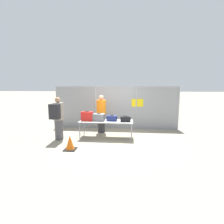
{
  "coord_description": "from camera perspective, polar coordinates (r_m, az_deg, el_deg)",
  "views": [
    {
      "loc": [
        0.69,
        -7.34,
        2.25
      ],
      "look_at": [
        -0.08,
        0.58,
        1.05
      ],
      "focal_mm": 28.0,
      "sensor_mm": 36.0,
      "label": 1
    }
  ],
  "objects": [
    {
      "name": "suitcase_red",
      "position": [
        7.59,
        -8.12,
        -1.39
      ],
      "size": [
        0.5,
        0.25,
        0.42
      ],
      "color": "red",
      "rests_on": "inspection_table"
    },
    {
      "name": "utility_trailer",
      "position": [
        10.62,
        4.13,
        -1.43
      ],
      "size": [
        3.97,
        2.25,
        0.68
      ],
      "color": "#B2B2B7",
      "rests_on": "ground_plane"
    },
    {
      "name": "ground_plane",
      "position": [
        7.71,
        0.19,
        -8.4
      ],
      "size": [
        120.0,
        120.0,
        0.0
      ],
      "primitive_type": "plane",
      "color": "gray"
    },
    {
      "name": "suitcase_navy",
      "position": [
        7.52,
        -0.03,
        -2.06
      ],
      "size": [
        0.45,
        0.32,
        0.25
      ],
      "color": "navy",
      "rests_on": "inspection_table"
    },
    {
      "name": "traveler_hooded",
      "position": [
        7.54,
        -17.3,
        -1.48
      ],
      "size": [
        0.44,
        0.69,
        1.79
      ],
      "rotation": [
        0.0,
        0.0,
        0.38
      ],
      "color": "#4C4C51",
      "rests_on": "ground_plane"
    },
    {
      "name": "inspection_table",
      "position": [
        7.54,
        -1.88,
        -3.25
      ],
      "size": [
        2.29,
        0.82,
        0.75
      ],
      "color": "#B2B2AD",
      "rests_on": "ground_plane"
    },
    {
      "name": "fence_section",
      "position": [
        9.2,
        1.28,
        1.77
      ],
      "size": [
        6.49,
        0.07,
        2.22
      ],
      "color": "#9EA0A5",
      "rests_on": "ground_plane"
    },
    {
      "name": "security_worker_near",
      "position": [
        8.38,
        -3.51,
        -0.46
      ],
      "size": [
        0.45,
        0.45,
        1.81
      ],
      "rotation": [
        0.0,
        0.0,
        3.17
      ],
      "color": "#2D2D33",
      "rests_on": "ground_plane"
    },
    {
      "name": "suitcase_grey",
      "position": [
        7.56,
        -4.31,
        -1.72
      ],
      "size": [
        0.51,
        0.39,
        0.33
      ],
      "color": "slate",
      "rests_on": "inspection_table"
    },
    {
      "name": "suitcase_black",
      "position": [
        7.37,
        4.37,
        -2.3
      ],
      "size": [
        0.44,
        0.28,
        0.25
      ],
      "color": "black",
      "rests_on": "inspection_table"
    },
    {
      "name": "traffic_cone",
      "position": [
        6.45,
        -13.55,
        -9.88
      ],
      "size": [
        0.41,
        0.41,
        0.51
      ],
      "color": "black",
      "rests_on": "ground_plane"
    }
  ]
}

